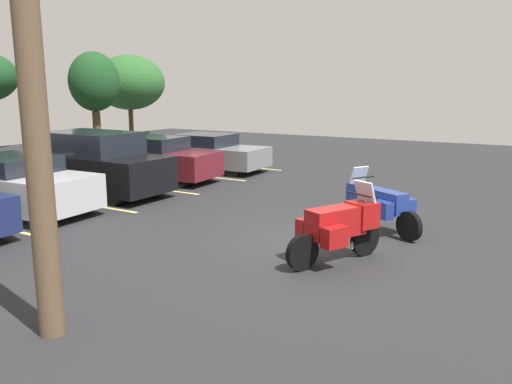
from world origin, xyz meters
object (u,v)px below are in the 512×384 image
Objects in this scene: car_silver at (15,185)px; car_maroon at (157,159)px; motorcycle_second at (379,203)px; utility_pole at (28,35)px; motorcycle_touring at (339,226)px; car_grey at (210,153)px; car_black at (94,164)px.

car_maroon is (5.42, 0.08, 0.02)m from car_silver.
motorcycle_second is 7.88m from utility_pole.
motorcycle_touring is 0.46× the size of car_silver.
car_grey is at bearing -6.63° from car_maroon.
car_maroon is 11.65m from utility_pole.
motorcycle_second is (2.39, 0.00, -0.04)m from motorcycle_touring.
motorcycle_touring is 9.74m from car_maroon.
car_black is (2.72, 0.16, 0.18)m from car_silver.
motorcycle_touring is at bearing -132.52° from car_grey.
motorcycle_touring is 0.27× the size of utility_pole.
motorcycle_touring is 0.97× the size of motorcycle_second.
motorcycle_second is 0.28× the size of utility_pole.
car_black is 1.11× the size of car_grey.
utility_pole reaches higher than car_black.
motorcycle_touring is at bearing -85.66° from car_silver.
car_maroon is at bearing 34.21° from utility_pole.
car_silver reaches higher than motorcycle_touring.
motorcycle_touring is 8.82m from car_black.
utility_pole reaches higher than car_grey.
car_black is 9.64m from utility_pole.
utility_pole reaches higher than motorcycle_second.
motorcycle_touring is at bearing -25.38° from utility_pole.
car_silver is 1.00× the size of car_grey.
car_black reaches higher than motorcycle_second.
motorcycle_second is at bearing -122.00° from car_grey.
utility_pole is at bearing 154.62° from motorcycle_touring.
car_maroon is at bearing 74.28° from motorcycle_second.
car_black is 5.43m from car_grey.
utility_pole is (-4.54, 2.15, 3.04)m from motorcycle_touring.
car_silver is 0.60× the size of utility_pole.
utility_pole reaches higher than car_maroon.
car_silver is 2.73m from car_black.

